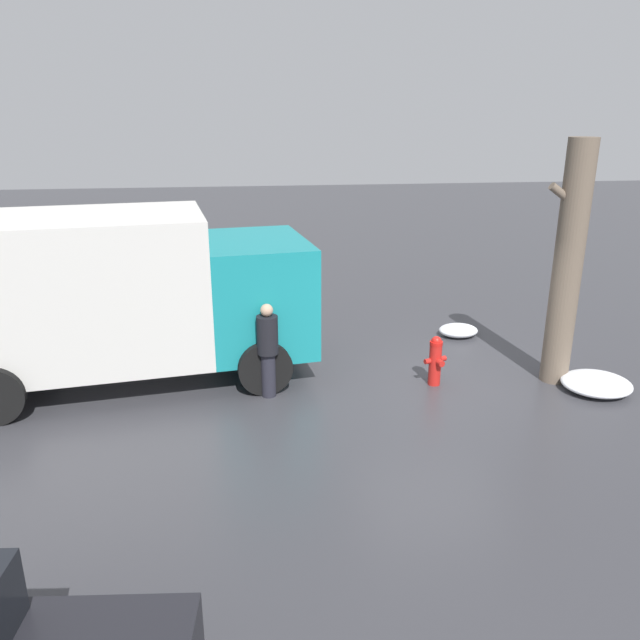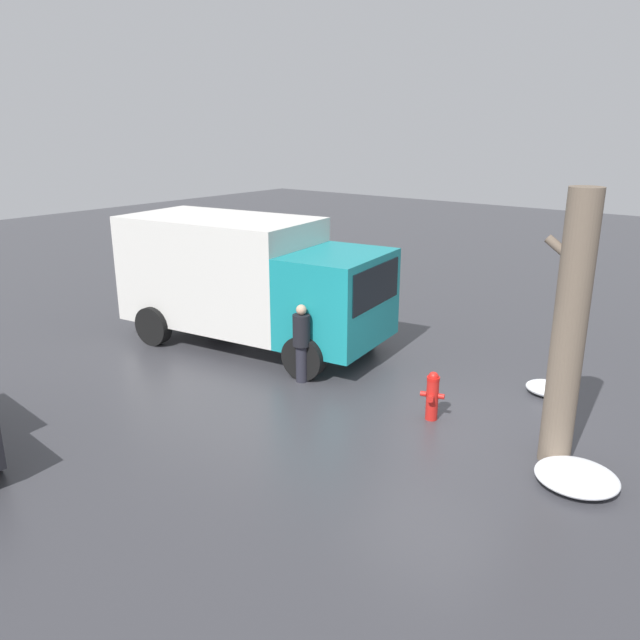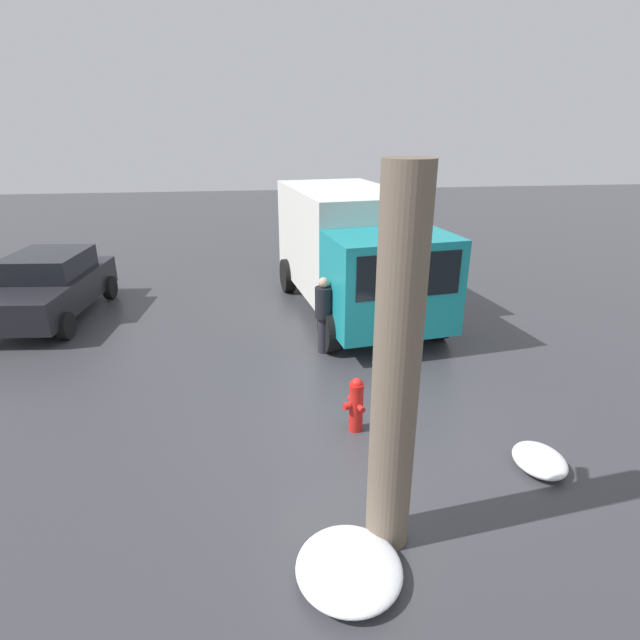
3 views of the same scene
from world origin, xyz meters
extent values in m
plane|color=#38383D|center=(0.00, 0.00, 0.00)|extent=(60.00, 60.00, 0.00)
cylinder|color=red|center=(0.00, 0.00, 0.36)|extent=(0.21, 0.21, 0.72)
cylinder|color=red|center=(0.00, 0.00, 0.75)|extent=(0.22, 0.22, 0.06)
sphere|color=red|center=(0.00, 0.00, 0.78)|extent=(0.18, 0.18, 0.18)
cylinder|color=red|center=(-0.04, 0.15, 0.45)|extent=(0.14, 0.13, 0.11)
cylinder|color=red|center=(-0.15, -0.04, 0.45)|extent=(0.12, 0.12, 0.09)
cylinder|color=red|center=(0.15, 0.04, 0.45)|extent=(0.12, 0.12, 0.09)
cylinder|color=#6B5B4C|center=(-2.12, 0.08, 2.03)|extent=(0.47, 0.47, 4.07)
cylinder|color=#6B5B4C|center=(-1.91, 0.08, 3.17)|extent=(0.54, 0.13, 0.43)
cube|color=teal|center=(2.96, -1.25, 1.40)|extent=(2.07, 2.64, 1.89)
cube|color=black|center=(2.08, -1.37, 1.77)|extent=(0.31, 2.03, 0.83)
cube|color=silver|center=(6.00, -0.84, 1.66)|extent=(4.67, 3.00, 2.43)
cylinder|color=black|center=(3.21, -2.44, 0.45)|extent=(0.93, 0.40, 0.90)
cylinder|color=black|center=(2.88, -0.04, 0.45)|extent=(0.93, 0.40, 0.90)
cylinder|color=black|center=(7.25, -1.89, 0.45)|extent=(0.93, 0.40, 0.90)
cylinder|color=#23232D|center=(2.83, 0.09, 0.37)|extent=(0.23, 0.23, 0.75)
cylinder|color=black|center=(2.83, 0.09, 1.06)|extent=(0.34, 0.34, 0.62)
sphere|color=tan|center=(2.83, 0.09, 1.48)|extent=(0.20, 0.20, 0.20)
ellipsoid|color=white|center=(-2.61, 0.60, 0.13)|extent=(1.15, 1.09, 0.26)
ellipsoid|color=white|center=(-1.22, -2.27, 0.12)|extent=(0.81, 0.67, 0.24)
camera|label=1|loc=(3.18, 9.45, 4.45)|focal=35.00mm
camera|label=2|loc=(-4.53, 8.87, 4.82)|focal=35.00mm
camera|label=3|loc=(-6.32, 1.39, 4.32)|focal=28.00mm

